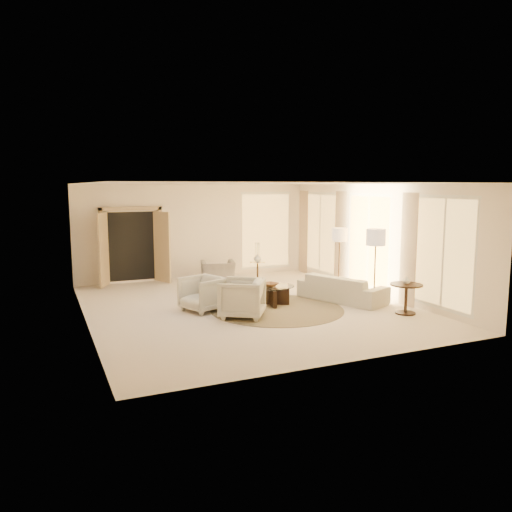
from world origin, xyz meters
name	(u,v)px	position (x,y,z in m)	size (l,w,h in m)	color
room	(247,246)	(0.00, 0.00, 1.40)	(7.04, 8.04, 2.83)	beige
windows_right	(370,241)	(3.45, 0.10, 1.35)	(0.10, 6.40, 2.40)	#FFC966
window_back_corner	(266,231)	(2.30, 3.95, 1.35)	(1.70, 0.10, 2.40)	#FFC966
curtains_right	(348,240)	(3.40, 1.00, 1.30)	(0.06, 5.20, 2.60)	tan
french_doors	(132,246)	(-1.90, 3.82, 1.07)	(1.95, 0.66, 2.16)	tan
area_rug	(277,309)	(0.51, -0.51, 0.01)	(2.98, 2.98, 0.01)	#453A27
sofa	(342,288)	(2.33, -0.36, 0.31)	(2.14, 0.84, 0.62)	beige
armchair_left	(203,292)	(-1.04, 0.06, 0.42)	(0.81, 0.76, 0.84)	beige
armchair_right	(242,296)	(-0.45, -0.80, 0.45)	(0.87, 0.82, 0.90)	beige
accent_chair	(218,268)	(0.36, 3.04, 0.41)	(0.94, 0.61, 0.82)	gray
coffee_table	(270,293)	(0.57, -0.04, 0.27)	(1.56, 1.56, 0.43)	black
end_table	(406,293)	(2.90, -1.96, 0.45)	(0.69, 0.69, 0.66)	black
side_table	(258,269)	(1.59, 3.00, 0.32)	(0.46, 0.46, 0.54)	#302318
floor_lamp_near	(340,238)	(2.90, 0.67, 1.41)	(0.40, 0.40, 1.66)	#302318
floor_lamp_far	(376,241)	(2.66, -1.17, 1.52)	(0.43, 0.43, 1.78)	#302318
bowl	(270,285)	(0.57, -0.04, 0.47)	(0.34, 0.34, 0.08)	brown
end_vase	(407,280)	(2.90, -1.96, 0.73)	(0.16, 0.16, 0.16)	silver
side_vase	(258,257)	(1.59, 3.00, 0.66)	(0.24, 0.24, 0.25)	silver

